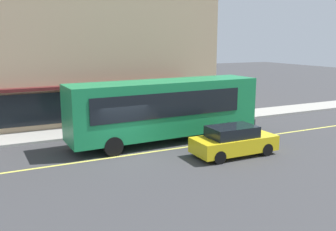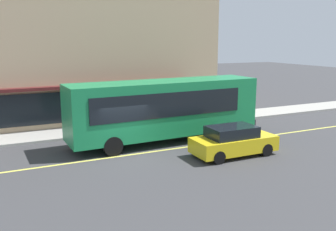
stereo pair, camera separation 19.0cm
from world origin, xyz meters
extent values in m
plane|color=#38383A|center=(0.00, 0.00, 0.00)|extent=(120.00, 120.00, 0.00)
cube|color=#9E9B93|center=(0.00, 5.51, 0.07)|extent=(80.00, 2.63, 0.15)
cube|color=#D8D14C|center=(0.00, 0.00, 0.00)|extent=(36.00, 0.16, 0.01)
cube|color=tan|center=(0.05, 12.28, 5.52)|extent=(19.41, 10.93, 11.05)
cube|color=#4C1919|center=(0.05, 6.57, 2.80)|extent=(13.59, 0.70, 0.20)
cube|color=black|center=(0.05, 6.79, 1.50)|extent=(11.65, 0.08, 2.00)
cube|color=#197F47|center=(2.88, 1.52, 2.00)|extent=(11.08, 2.90, 3.00)
cube|color=black|center=(8.33, 1.72, 2.36)|extent=(0.20, 2.10, 1.80)
cube|color=black|center=(2.53, 2.77, 2.36)|extent=(8.80, 0.38, 1.32)
cube|color=black|center=(2.63, 0.23, 2.36)|extent=(8.80, 0.38, 1.32)
cube|color=#0CF259|center=(8.40, 1.72, 3.25)|extent=(0.15, 1.90, 0.36)
cube|color=#2D2D33|center=(8.43, 1.72, 0.75)|extent=(0.25, 2.40, 0.40)
cylinder|color=black|center=(6.36, 2.77, 0.50)|extent=(1.01, 0.34, 1.00)
cylinder|color=black|center=(6.44, 0.52, 0.50)|extent=(1.01, 0.34, 1.00)
cylinder|color=black|center=(-0.68, 2.51, 0.50)|extent=(1.01, 0.34, 1.00)
cylinder|color=black|center=(-0.60, 0.26, 0.50)|extent=(1.01, 0.34, 1.00)
cube|color=yellow|center=(4.93, -2.29, 0.60)|extent=(4.31, 1.81, 0.75)
cube|color=black|center=(4.78, -2.29, 1.25)|extent=(2.41, 1.52, 0.55)
cylinder|color=black|center=(6.35, -1.46, 0.32)|extent=(0.64, 0.22, 0.64)
cylinder|color=black|center=(6.35, -3.10, 0.32)|extent=(0.64, 0.22, 0.64)
cylinder|color=black|center=(3.51, -1.47, 0.32)|extent=(0.64, 0.22, 0.64)
cylinder|color=black|center=(3.52, -3.11, 0.32)|extent=(0.64, 0.22, 0.64)
cylinder|color=black|center=(2.16, 4.96, 0.60)|extent=(0.18, 0.18, 0.90)
cylinder|color=#594C47|center=(2.16, 4.96, 1.41)|extent=(0.34, 0.34, 0.71)
sphere|color=tan|center=(2.16, 4.96, 1.89)|extent=(0.25, 0.25, 0.25)
cylinder|color=black|center=(11.25, 5.60, 0.55)|extent=(0.18, 0.18, 0.80)
cylinder|color=#B28C33|center=(11.25, 5.60, 1.27)|extent=(0.34, 0.34, 0.63)
sphere|color=tan|center=(11.25, 5.60, 1.70)|extent=(0.22, 0.22, 0.22)
cylinder|color=black|center=(5.36, 5.52, 0.57)|extent=(0.18, 0.18, 0.83)
cylinder|color=#26723F|center=(5.36, 5.52, 1.31)|extent=(0.34, 0.34, 0.66)
sphere|color=tan|center=(5.36, 5.52, 1.76)|extent=(0.23, 0.23, 0.23)
camera|label=1|loc=(-5.87, -16.89, 5.74)|focal=39.28mm
camera|label=2|loc=(-5.69, -16.97, 5.74)|focal=39.28mm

